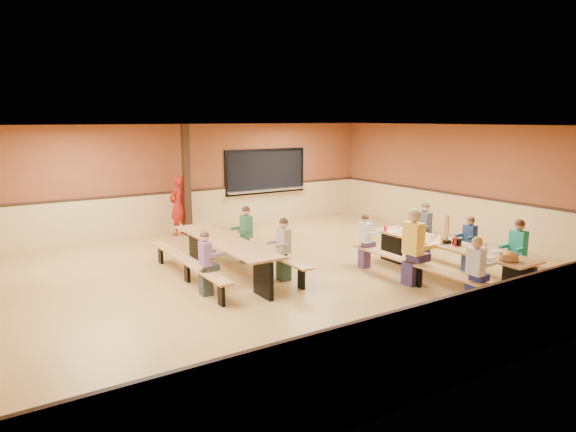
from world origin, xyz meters
TOP-DOWN VIEW (x-y plane):
  - ground at (0.00, 0.00)m, footprint 12.00×12.00m
  - room_envelope at (0.00, 0.00)m, footprint 12.04×10.04m
  - kitchen_pass_through at (2.60, 4.96)m, footprint 2.78×0.28m
  - structural_post at (-0.20, 4.40)m, footprint 0.18×0.18m
  - cafeteria_table_main at (2.61, -2.12)m, footprint 1.91×3.70m
  - cafeteria_table_second at (-0.96, 0.51)m, footprint 1.91×3.70m
  - seated_child_white_left at (1.79, -3.40)m, footprint 0.36×0.30m
  - seated_adult_yellow at (1.79, -1.99)m, footprint 0.49×0.40m
  - seated_child_grey_left at (1.79, -0.61)m, footprint 0.33×0.27m
  - seated_child_teal_right at (3.44, -3.08)m, footprint 0.40×0.32m
  - seated_child_navy_right at (3.44, -1.99)m, footprint 0.34×0.28m
  - seated_child_char_right at (3.44, -0.74)m, footprint 0.40×0.32m
  - seated_child_purple_sec at (-1.79, -0.41)m, footprint 0.35×0.28m
  - seated_child_green_sec at (-0.14, 1.13)m, footprint 0.38×0.31m
  - seated_child_tan_sec at (-0.14, -0.42)m, footprint 0.38×0.31m
  - standing_woman at (-0.41, 4.55)m, footprint 0.71×0.62m
  - punch_pitcher at (2.62, -1.06)m, footprint 0.16×0.16m
  - chip_bowl at (2.47, -3.55)m, footprint 0.32×0.32m
  - napkin_dispenser at (2.63, -2.32)m, footprint 0.10×0.14m
  - condiment_mustard at (2.44, -2.11)m, footprint 0.06×0.06m
  - condiment_ketchup at (2.53, -2.36)m, footprint 0.06×0.06m
  - table_paddle at (2.58, -2.10)m, footprint 0.16×0.16m
  - place_settings at (2.61, -2.12)m, footprint 0.65×3.30m

SIDE VIEW (x-z plane):
  - ground at x=0.00m, z-range 0.00..0.00m
  - cafeteria_table_main at x=2.61m, z-range 0.16..0.90m
  - cafeteria_table_second at x=-0.96m, z-range 0.16..0.90m
  - seated_child_grey_left at x=1.79m, z-range 0.00..1.14m
  - seated_child_navy_right at x=3.44m, z-range 0.00..1.15m
  - seated_child_purple_sec at x=-1.79m, z-range 0.00..1.16m
  - seated_child_white_left at x=1.79m, z-range 0.00..1.20m
  - seated_child_tan_sec at x=-0.14m, z-range 0.00..1.23m
  - seated_child_green_sec at x=-0.14m, z-range 0.00..1.24m
  - seated_child_teal_right at x=3.44m, z-range 0.00..1.26m
  - seated_child_char_right at x=3.44m, z-range 0.00..1.26m
  - room_envelope at x=0.00m, z-range -0.82..2.20m
  - seated_adult_yellow at x=1.79m, z-range 0.00..1.46m
  - place_settings at x=2.61m, z-range 0.74..0.85m
  - napkin_dispenser at x=2.63m, z-range 0.74..0.87m
  - chip_bowl at x=2.47m, z-range 0.74..0.89m
  - standing_woman at x=-0.41m, z-range 0.00..1.64m
  - condiment_mustard at x=2.44m, z-range 0.74..0.91m
  - condiment_ketchup at x=2.53m, z-range 0.74..0.91m
  - punch_pitcher at x=2.62m, z-range 0.74..0.96m
  - table_paddle at x=2.58m, z-range 0.60..1.16m
  - kitchen_pass_through at x=2.60m, z-range 0.80..2.18m
  - structural_post at x=-0.20m, z-range 0.00..3.00m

